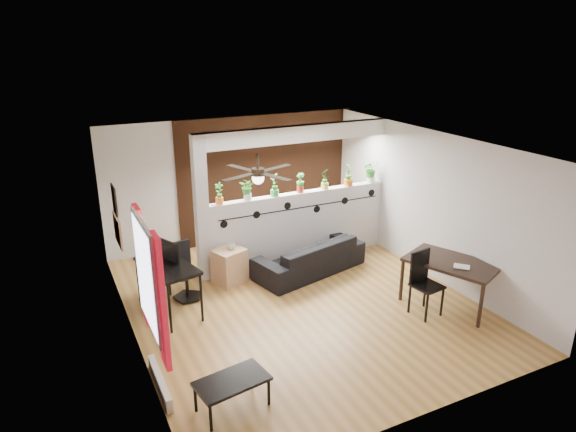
{
  "coord_description": "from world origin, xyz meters",
  "views": [
    {
      "loc": [
        -3.44,
        -6.62,
        4.14
      ],
      "look_at": [
        0.1,
        0.6,
        1.28
      ],
      "focal_mm": 32.0,
      "sensor_mm": 36.0,
      "label": 1
    }
  ],
  "objects": [
    {
      "name": "corkboard",
      "position": [
        -2.58,
        0.95,
        1.35
      ],
      "size": [
        0.03,
        0.6,
        0.45
      ],
      "primitive_type": "cube",
      "color": "#A1774D",
      "rests_on": "room_shell"
    },
    {
      "name": "sofa",
      "position": [
        0.69,
        0.91,
        0.3
      ],
      "size": [
        2.15,
        1.25,
        0.59
      ],
      "primitive_type": "imported",
      "rotation": [
        0.0,
        0.0,
        3.38
      ],
      "color": "black",
      "rests_on": "ground"
    },
    {
      "name": "coffee_table",
      "position": [
        -1.86,
        -1.92,
        0.35
      ],
      "size": [
        0.9,
        0.59,
        0.39
      ],
      "color": "black",
      "rests_on": "ground"
    },
    {
      "name": "room_shell",
      "position": [
        0.0,
        0.0,
        1.3
      ],
      "size": [
        6.3,
        7.1,
        2.9
      ],
      "color": "olive",
      "rests_on": "ground"
    },
    {
      "name": "monitor",
      "position": [
        -1.97,
        0.71,
        0.92
      ],
      "size": [
        0.32,
        0.18,
        0.18
      ],
      "primitive_type": "imported",
      "rotation": [
        0.0,
        0.0,
        1.99
      ],
      "color": "black",
      "rests_on": "computer_desk"
    },
    {
      "name": "book",
      "position": [
        2.04,
        -1.44,
        0.76
      ],
      "size": [
        0.29,
        0.29,
        0.02
      ],
      "primitive_type": "imported",
      "rotation": [
        0.0,
        0.0,
        0.73
      ],
      "color": "gray",
      "rests_on": "dining_table"
    },
    {
      "name": "brick_panel",
      "position": [
        0.8,
        2.97,
        1.3
      ],
      "size": [
        3.9,
        0.05,
        2.6
      ],
      "primitive_type": "cube",
      "color": "#A65730",
      "rests_on": "ground"
    },
    {
      "name": "ceiling_fan",
      "position": [
        -0.8,
        -0.3,
        2.31
      ],
      "size": [
        1.19,
        1.19,
        0.43
      ],
      "color": "black",
      "rests_on": "room_shell"
    },
    {
      "name": "computer_desk",
      "position": [
        -1.97,
        0.56,
        0.75
      ],
      "size": [
        0.85,
        1.26,
        0.83
      ],
      "color": "black",
      "rests_on": "ground"
    },
    {
      "name": "cup",
      "position": [
        -0.72,
        1.16,
        0.67
      ],
      "size": [
        0.14,
        0.14,
        0.11
      ],
      "primitive_type": "imported",
      "rotation": [
        0.0,
        0.0,
        0.08
      ],
      "color": "gray",
      "rests_on": "cube_shelf"
    },
    {
      "name": "folding_chair",
      "position": [
        1.57,
        -1.14,
        0.6
      ],
      "size": [
        0.46,
        0.46,
        1.02
      ],
      "color": "black",
      "rests_on": "ground"
    },
    {
      "name": "window_assembly",
      "position": [
        -2.56,
        -1.2,
        1.51
      ],
      "size": [
        0.09,
        1.3,
        1.55
      ],
      "color": "white",
      "rests_on": "room_shell"
    },
    {
      "name": "dining_table",
      "position": [
        2.14,
        -1.14,
        0.67
      ],
      "size": [
        1.32,
        1.6,
        0.75
      ],
      "color": "black",
      "rests_on": "ground"
    },
    {
      "name": "office_chair",
      "position": [
        -1.62,
        0.94,
        0.42
      ],
      "size": [
        0.49,
        0.49,
        0.95
      ],
      "color": "black",
      "rests_on": "ground"
    },
    {
      "name": "pier_column",
      "position": [
        -1.11,
        1.5,
        1.3
      ],
      "size": [
        0.22,
        0.2,
        2.6
      ],
      "primitive_type": "cube",
      "color": "#BCBCC1",
      "rests_on": "ground"
    },
    {
      "name": "potted_plant_3",
      "position": [
        0.8,
        1.5,
        1.55
      ],
      "size": [
        0.23,
        0.23,
        0.37
      ],
      "color": "red",
      "rests_on": "partition_wall"
    },
    {
      "name": "ceiling_header",
      "position": [
        0.8,
        1.5,
        2.45
      ],
      "size": [
        3.6,
        0.18,
        0.3
      ],
      "primitive_type": "cube",
      "color": "silver",
      "rests_on": "room_shell"
    },
    {
      "name": "potted_plant_0",
      "position": [
        -0.78,
        1.5,
        1.56
      ],
      "size": [
        0.24,
        0.23,
        0.39
      ],
      "color": "orange",
      "rests_on": "partition_wall"
    },
    {
      "name": "potted_plant_4",
      "position": [
        1.33,
        1.5,
        1.56
      ],
      "size": [
        0.25,
        0.23,
        0.4
      ],
      "color": "#C1C746",
      "rests_on": "partition_wall"
    },
    {
      "name": "potted_plant_5",
      "position": [
        1.85,
        1.5,
        1.59
      ],
      "size": [
        0.3,
        0.31,
        0.46
      ],
      "color": "#C66C17",
      "rests_on": "partition_wall"
    },
    {
      "name": "framed_art",
      "position": [
        -2.58,
        0.9,
        1.85
      ],
      "size": [
        0.03,
        0.34,
        0.44
      ],
      "color": "#8C7259",
      "rests_on": "room_shell"
    },
    {
      "name": "potted_plant_1",
      "position": [
        -0.25,
        1.5,
        1.56
      ],
      "size": [
        0.25,
        0.25,
        0.4
      ],
      "color": "silver",
      "rests_on": "partition_wall"
    },
    {
      "name": "partition_wall",
      "position": [
        0.8,
        1.5,
        0.68
      ],
      "size": [
        3.6,
        0.18,
        1.35
      ],
      "primitive_type": "cube",
      "color": "#BCBCC1",
      "rests_on": "ground"
    },
    {
      "name": "vine_decal",
      "position": [
        0.8,
        1.4,
        1.08
      ],
      "size": [
        3.31,
        0.01,
        0.3
      ],
      "color": "black",
      "rests_on": "partition_wall"
    },
    {
      "name": "baseboard_heater",
      "position": [
        -2.54,
        -1.2,
        0.09
      ],
      "size": [
        0.08,
        1.0,
        0.18
      ],
      "primitive_type": "cube",
      "color": "silver",
      "rests_on": "ground"
    },
    {
      "name": "potted_plant_6",
      "position": [
        2.38,
        1.5,
        1.58
      ],
      "size": [
        0.28,
        0.25,
        0.44
      ],
      "color": "white",
      "rests_on": "partition_wall"
    },
    {
      "name": "cube_shelf",
      "position": [
        -0.77,
        1.16,
        0.31
      ],
      "size": [
        0.62,
        0.59,
        0.61
      ],
      "primitive_type": "cube",
      "rotation": [
        0.0,
        0.0,
        0.35
      ],
      "color": "tan",
      "rests_on": "ground"
    },
    {
      "name": "potted_plant_2",
      "position": [
        0.27,
        1.5,
        1.57
      ],
      "size": [
        0.22,
        0.25,
        0.42
      ],
      "color": "green",
      "rests_on": "partition_wall"
    }
  ]
}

